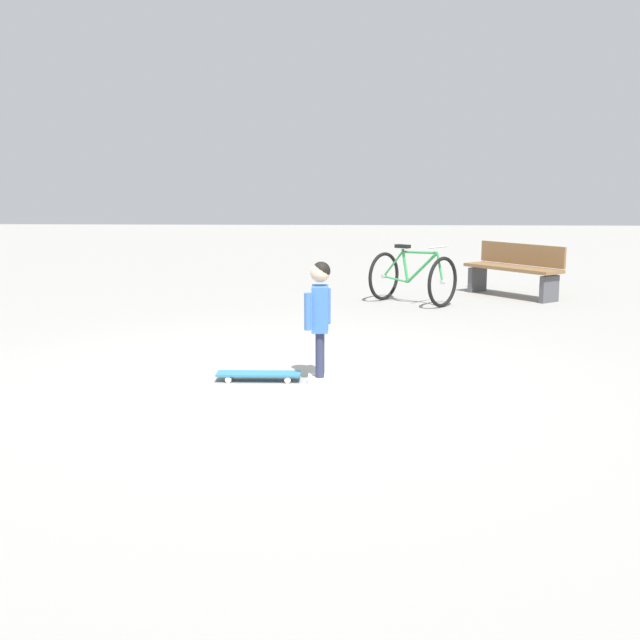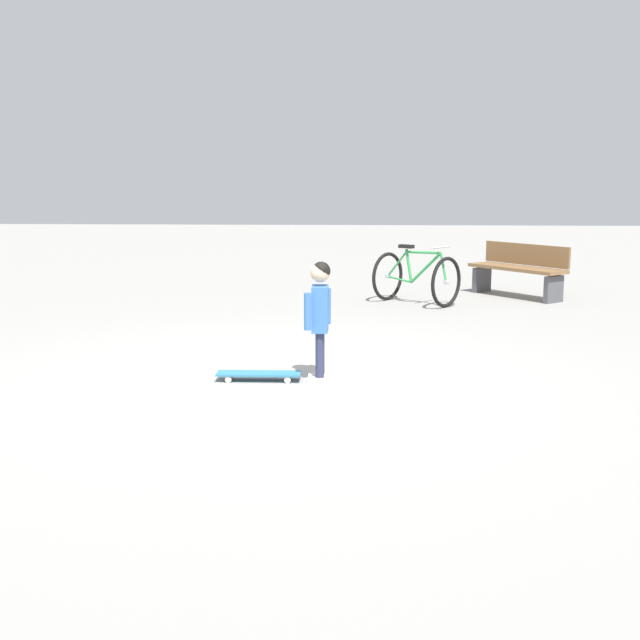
# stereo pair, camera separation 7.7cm
# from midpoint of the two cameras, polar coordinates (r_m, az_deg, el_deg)

# --- Properties ---
(ground_plane) EXTENTS (50.00, 50.00, 0.00)m
(ground_plane) POSITION_cam_midpoint_polar(r_m,az_deg,el_deg) (6.97, -3.30, -4.52)
(ground_plane) COLOR gray
(child_person) EXTENTS (0.22, 0.37, 1.06)m
(child_person) POSITION_cam_midpoint_polar(r_m,az_deg,el_deg) (6.86, -0.33, 0.88)
(child_person) COLOR #2D3351
(child_person) RESTS_ON ground
(skateboard) EXTENTS (0.75, 0.20, 0.07)m
(skateboard) POSITION_cam_midpoint_polar(r_m,az_deg,el_deg) (7.02, -4.75, -3.92)
(skateboard) COLOR teal
(skateboard) RESTS_ON ground
(bicycle_near) EXTENTS (1.28, 1.23, 0.85)m
(bicycle_near) POSITION_cam_midpoint_polar(r_m,az_deg,el_deg) (11.41, 6.49, 3.08)
(bicycle_near) COLOR black
(bicycle_near) RESTS_ON ground
(street_bench) EXTENTS (1.34, 1.53, 0.80)m
(street_bench) POSITION_cam_midpoint_polar(r_m,az_deg,el_deg) (12.38, 13.68, 3.60)
(street_bench) COLOR brown
(street_bench) RESTS_ON ground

